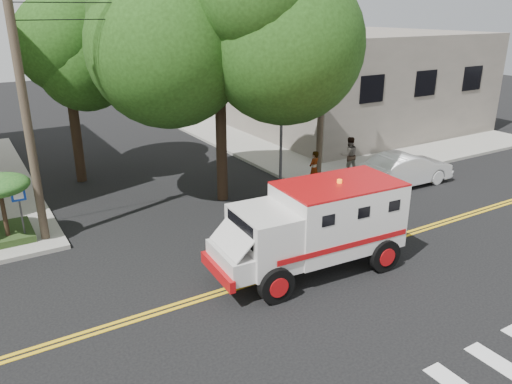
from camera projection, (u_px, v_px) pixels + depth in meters
ground at (279, 274)px, 15.03m from camera, size 100.00×100.00×0.00m
sidewalk_ne at (336, 130)px, 32.41m from camera, size 17.00×17.00×0.15m
building_right at (352, 80)px, 32.47m from camera, size 14.00×12.00×6.00m
utility_pole_left at (25, 112)px, 15.56m from camera, size 0.28×0.28×9.00m
utility_pole_right at (322, 83)px, 21.52m from camera, size 0.28×0.28×9.00m
tree_main at (232, 18)px, 18.46m from camera, size 6.08×5.70×9.85m
tree_left at (75, 53)px, 21.20m from camera, size 4.48×4.20×7.70m
tree_right at (257, 34)px, 29.88m from camera, size 4.80×4.50×8.20m
traffic_signal at (281, 145)px, 20.60m from camera, size 0.15×0.18×3.60m
accessibility_sign at (20, 207)px, 16.49m from camera, size 0.45×0.10×2.02m
armored_truck at (316, 223)px, 14.81m from camera, size 6.02×2.71×2.68m
parked_sedan at (406, 169)px, 22.39m from camera, size 4.56×1.75×1.48m
pedestrian_a at (314, 169)px, 21.80m from camera, size 0.67×0.54×1.58m
pedestrian_b at (349, 155)px, 23.48m from camera, size 1.01×0.89×1.75m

